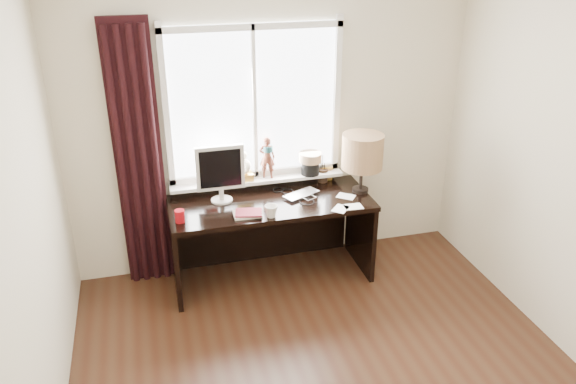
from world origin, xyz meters
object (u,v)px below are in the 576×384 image
object	(u,v)px
mug	(271,211)
desk	(268,221)
red_cup	(180,216)
monitor	(220,170)
laptop	(301,194)
table_lamp	(363,152)

from	to	relation	value
mug	desk	size ratio (longest dim) A/B	0.06
mug	desk	bearing A→B (deg)	80.75
red_cup	monitor	distance (m)	0.52
laptop	desk	size ratio (longest dim) A/B	0.19
laptop	table_lamp	world-z (taller)	table_lamp
red_cup	table_lamp	distance (m)	1.61
laptop	mug	xyz separation A→B (m)	(-0.34, -0.31, 0.04)
laptop	desk	xyz separation A→B (m)	(-0.28, 0.06, -0.26)
red_cup	monitor	xyz separation A→B (m)	(0.37, 0.29, 0.23)
laptop	red_cup	world-z (taller)	red_cup
red_cup	table_lamp	bearing A→B (deg)	6.04
laptop	red_cup	xyz separation A→B (m)	(-1.05, -0.21, 0.04)
table_lamp	mug	bearing A→B (deg)	-162.78
desk	table_lamp	size ratio (longest dim) A/B	3.27
mug	monitor	bearing A→B (deg)	130.58
laptop	desk	bearing A→B (deg)	142.17
desk	monitor	xyz separation A→B (m)	(-0.40, 0.01, 0.52)
red_cup	laptop	bearing A→B (deg)	11.44
monitor	table_lamp	world-z (taller)	table_lamp
red_cup	monitor	world-z (taller)	monitor
monitor	table_lamp	distance (m)	1.20
laptop	red_cup	distance (m)	1.07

